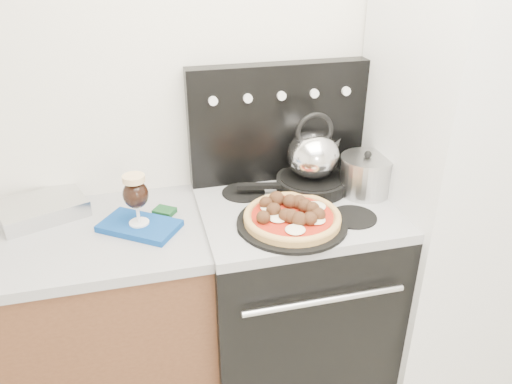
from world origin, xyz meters
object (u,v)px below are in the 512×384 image
object	(u,v)px
oven_mitt	(140,226)
beer_glass	(136,199)
stock_pot	(365,176)
tea_kettle	(313,151)
fridge	(455,182)
base_cabinet	(27,341)
pizza_pan	(292,223)
skillet	(312,183)
stove_body	(292,299)
pizza	(292,215)

from	to	relation	value
oven_mitt	beer_glass	bearing A→B (deg)	0.00
oven_mitt	stock_pot	world-z (taller)	stock_pot
tea_kettle	fridge	bearing A→B (deg)	-11.30
base_cabinet	beer_glass	bearing A→B (deg)	-2.95
base_cabinet	fridge	world-z (taller)	fridge
fridge	pizza_pan	world-z (taller)	fridge
fridge	stock_pot	distance (m)	0.40
pizza_pan	skillet	xyz separation A→B (m)	(0.17, 0.26, 0.02)
stove_body	skillet	xyz separation A→B (m)	(0.11, 0.12, 0.51)
fridge	tea_kettle	bearing A→B (deg)	166.43
base_cabinet	fridge	bearing A→B (deg)	-1.59
beer_glass	fridge	bearing A→B (deg)	-1.07
skillet	stock_pot	distance (m)	0.22
pizza	skillet	size ratio (longest dim) A/B	1.20
pizza_pan	tea_kettle	world-z (taller)	tea_kettle
tea_kettle	oven_mitt	bearing A→B (deg)	-168.39
stove_body	tea_kettle	size ratio (longest dim) A/B	3.72
base_cabinet	skillet	bearing A→B (deg)	4.39
beer_glass	tea_kettle	world-z (taller)	tea_kettle
skillet	pizza	bearing A→B (deg)	-123.16
stove_body	pizza_pan	distance (m)	0.51
pizza	tea_kettle	world-z (taller)	tea_kettle
beer_glass	pizza_pan	bearing A→B (deg)	-14.20
fridge	beer_glass	xyz separation A→B (m)	(-1.31, 0.02, 0.07)
stove_body	skillet	world-z (taller)	skillet
oven_mitt	pizza	xyz separation A→B (m)	(0.55, -0.14, 0.05)
fridge	skillet	world-z (taller)	fridge
stove_body	pizza	world-z (taller)	pizza
fridge	pizza_pan	distance (m)	0.77
stock_pot	stove_body	bearing A→B (deg)	-174.28
beer_glass	skillet	distance (m)	0.73
skillet	base_cabinet	bearing A→B (deg)	-175.61
pizza_pan	tea_kettle	size ratio (longest dim) A/B	1.74
stove_body	oven_mitt	world-z (taller)	oven_mitt
base_cabinet	skillet	distance (m)	1.32
base_cabinet	oven_mitt	xyz separation A→B (m)	(0.49, -0.03, 0.48)
beer_glass	skillet	size ratio (longest dim) A/B	0.67
stove_body	oven_mitt	bearing A→B (deg)	-179.96
base_cabinet	stove_body	size ratio (longest dim) A/B	1.65
pizza_pan	pizza	size ratio (longest dim) A/B	1.15
oven_mitt	beer_glass	size ratio (longest dim) A/B	1.42
oven_mitt	pizza	world-z (taller)	pizza
stove_body	pizza_pan	xyz separation A→B (m)	(-0.06, -0.14, 0.49)
stove_body	fridge	bearing A→B (deg)	-2.05
stove_body	skillet	bearing A→B (deg)	47.69
fridge	beer_glass	bearing A→B (deg)	178.93
fridge	oven_mitt	world-z (taller)	fridge
stock_pot	base_cabinet	bearing A→B (deg)	-179.76
pizza_pan	tea_kettle	xyz separation A→B (m)	(0.17, 0.26, 0.17)
pizza_pan	tea_kettle	bearing A→B (deg)	56.84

